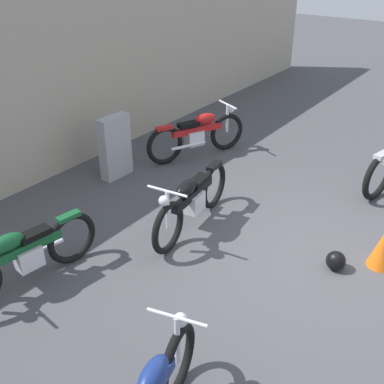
{
  "coord_description": "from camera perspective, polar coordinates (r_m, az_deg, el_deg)",
  "views": [
    {
      "loc": [
        -4.67,
        -1.61,
        3.59
      ],
      "look_at": [
        -0.21,
        1.62,
        0.55
      ],
      "focal_mm": 43.29,
      "sensor_mm": 36.0,
      "label": 1
    }
  ],
  "objects": [
    {
      "name": "ground_plane",
      "position": [
        6.1,
        13.71,
        -8.07
      ],
      "size": [
        40.0,
        40.0,
        0.0
      ],
      "primitive_type": "plane",
      "color": "#47474C"
    },
    {
      "name": "building_wall",
      "position": [
        8.07,
        -16.96,
        12.2
      ],
      "size": [
        18.0,
        0.3,
        2.87
      ],
      "primitive_type": "cube",
      "color": "#B2A893",
      "rests_on": "ground_plane"
    },
    {
      "name": "stone_marker",
      "position": [
        7.82,
        -9.46,
        5.48
      ],
      "size": [
        0.58,
        0.22,
        1.06
      ],
      "primitive_type": "cube",
      "rotation": [
        0.0,
        0.0,
        -0.03
      ],
      "color": "#9E9EA3",
      "rests_on": "ground_plane"
    },
    {
      "name": "helmet",
      "position": [
        5.98,
        17.29,
        -8.08
      ],
      "size": [
        0.24,
        0.24,
        0.24
      ],
      "primitive_type": "sphere",
      "color": "black",
      "rests_on": "ground_plane"
    },
    {
      "name": "traffic_cone",
      "position": [
        6.14,
        22.52,
        -6.3
      ],
      "size": [
        0.32,
        0.32,
        0.55
      ],
      "primitive_type": "cone",
      "color": "orange",
      "rests_on": "ground_plane"
    },
    {
      "name": "motorcycle_green",
      "position": [
        5.64,
        -20.12,
        -7.39
      ],
      "size": [
        1.92,
        0.54,
        0.87
      ],
      "rotation": [
        0.0,
        0.0,
        3.01
      ],
      "color": "black",
      "rests_on": "ground_plane"
    },
    {
      "name": "motorcycle_red",
      "position": [
        8.51,
        0.71,
        7.14
      ],
      "size": [
        1.88,
        0.99,
        0.91
      ],
      "rotation": [
        0.0,
        0.0,
        -0.42
      ],
      "color": "black",
      "rests_on": "ground_plane"
    },
    {
      "name": "motorcycle_black",
      "position": [
        6.32,
        -0.01,
        -1.04
      ],
      "size": [
        2.0,
        0.57,
        0.9
      ],
      "rotation": [
        0.0,
        0.0,
        3.27
      ],
      "color": "black",
      "rests_on": "ground_plane"
    }
  ]
}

